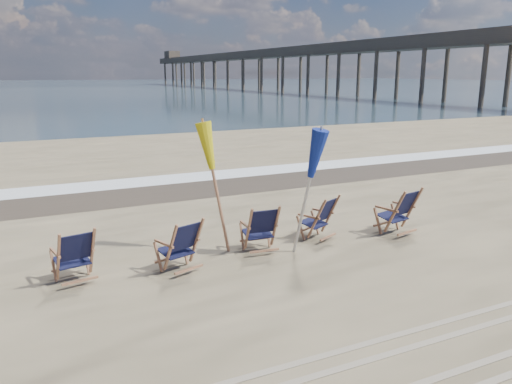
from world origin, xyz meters
TOP-DOWN VIEW (x-y plane):
  - ocean at (0.00, 128.00)m, footprint 400.00×400.00m
  - surf_foam at (0.00, 8.30)m, footprint 200.00×1.40m
  - wet_sand_strip at (0.00, 6.80)m, footprint 200.00×2.60m
  - tire_tracks at (0.00, -2.80)m, footprint 80.00×1.30m
  - beach_chair_0 at (-3.31, 1.24)m, footprint 0.71×0.77m
  - beach_chair_1 at (-1.67, 0.99)m, footprint 0.79×0.83m
  - beach_chair_2 at (-0.11, 1.14)m, footprint 0.66×0.72m
  - beach_chair_3 at (1.29, 1.43)m, footprint 0.80×0.84m
  - beach_chair_4 at (2.93, 0.93)m, footprint 0.79×0.85m
  - umbrella_yellow at (-1.03, 1.70)m, footprint 0.30×0.30m
  - umbrella_blue at (0.31, 0.79)m, footprint 0.30×0.30m
  - fishing_pier at (38.00, 74.00)m, footprint 4.40×140.00m

SIDE VIEW (x-z plane):
  - ocean at x=0.00m, z-range 0.00..0.00m
  - wet_sand_strip at x=0.00m, z-range 0.00..0.00m
  - surf_foam at x=0.00m, z-range 0.00..0.01m
  - tire_tracks at x=0.00m, z-range 0.00..0.01m
  - beach_chair_3 at x=1.29m, z-range 0.00..0.91m
  - beach_chair_0 at x=-3.31m, z-range 0.00..0.93m
  - beach_chair_2 at x=-0.11m, z-range 0.00..0.93m
  - beach_chair_1 at x=-1.67m, z-range 0.00..0.94m
  - beach_chair_4 at x=2.93m, z-range 0.00..1.01m
  - umbrella_blue at x=0.31m, z-range 0.63..2.95m
  - umbrella_yellow at x=-1.03m, z-range 0.66..3.05m
  - fishing_pier at x=38.00m, z-range 0.00..9.30m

